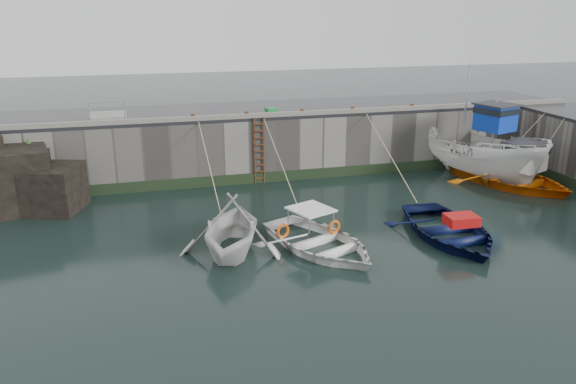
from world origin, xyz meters
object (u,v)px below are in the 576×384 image
object	(u,v)px
bollard_a	(193,117)
bollard_b	(247,115)
boat_near_navy	(448,237)
bollard_e	(412,107)
boat_far_orange	(512,177)
fish_crate	(271,111)
boat_near_white	(232,251)
boat_near_blue	(319,249)
bollard_d	(353,110)
bollard_c	(302,112)
boat_far_white	(481,154)
ladder	(259,151)

from	to	relation	value
bollard_a	bollard_b	bearing A→B (deg)	0.00
boat_near_navy	bollard_e	size ratio (longest dim) A/B	19.04
boat_far_orange	fish_crate	xyz separation A→B (m)	(-10.73, 4.22, 2.92)
boat_near_white	boat_near_blue	world-z (taller)	boat_near_white
boat_near_blue	bollard_a	bearing A→B (deg)	89.70
bollard_d	bollard_e	size ratio (longest dim) A/B	1.00
boat_near_navy	bollard_b	bearing A→B (deg)	126.33
boat_near_blue	bollard_b	world-z (taller)	bollard_b
bollard_d	bollard_b	bearing A→B (deg)	180.00
boat_near_blue	boat_far_orange	world-z (taller)	boat_far_orange
bollard_c	bollard_d	bearing A→B (deg)	0.00
fish_crate	bollard_b	distance (m)	1.37
boat_near_navy	fish_crate	xyz separation A→B (m)	(-4.51, 9.19, 3.32)
fish_crate	boat_near_navy	bearing A→B (deg)	-79.54
boat_far_orange	bollard_b	distance (m)	12.92
boat_far_white	boat_far_orange	size ratio (longest dim) A/B	1.09
bollard_c	ladder	bearing A→B (deg)	-171.33
bollard_c	boat_far_orange	bearing A→B (deg)	-21.94
boat_far_white	boat_far_orange	distance (m)	1.89
bollard_c	bollard_e	distance (m)	5.80
boat_near_white	boat_near_navy	size ratio (longest dim) A/B	0.83
bollard_d	bollard_e	distance (m)	3.20
boat_near_navy	boat_near_blue	bearing A→B (deg)	-179.87
fish_crate	bollard_b	world-z (taller)	fish_crate
boat_near_blue	bollard_b	xyz separation A→B (m)	(-0.88, 8.50, 3.30)
boat_near_navy	boat_near_white	bearing A→B (deg)	176.84
ladder	boat_near_navy	size ratio (longest dim) A/B	0.60
boat_near_white	boat_near_blue	distance (m)	3.06
boat_near_white	boat_far_white	size ratio (longest dim) A/B	0.57
boat_near_navy	bollard_c	size ratio (longest dim) A/B	19.04
boat_far_white	boat_far_orange	xyz separation A→B (m)	(0.71, -1.56, -0.78)
boat_far_white	boat_near_blue	bearing A→B (deg)	-167.09
ladder	boat_near_navy	distance (m)	10.05
boat_near_blue	bollard_c	distance (m)	9.30
boat_far_orange	ladder	bearing A→B (deg)	141.90
boat_near_blue	bollard_d	xyz separation A→B (m)	(4.42, 8.50, 3.30)
boat_far_orange	fish_crate	world-z (taller)	boat_far_orange
ladder	bollard_e	distance (m)	8.19
boat_far_white	bollard_e	xyz separation A→B (m)	(-2.81, 2.19, 2.11)
fish_crate	bollard_b	bearing A→B (deg)	-175.69
ladder	bollard_d	distance (m)	5.11
boat_near_navy	bollard_a	world-z (taller)	bollard_a
boat_near_navy	bollard_a	bearing A→B (deg)	136.29
bollard_d	bollard_a	bearing A→B (deg)	180.00
bollard_b	bollard_c	world-z (taller)	same
bollard_b	bollard_e	size ratio (longest dim) A/B	1.00
fish_crate	bollard_e	xyz separation A→B (m)	(7.21, -0.47, -0.02)
boat_far_white	bollard_c	world-z (taller)	boat_far_white
boat_near_white	bollard_e	size ratio (longest dim) A/B	15.83
boat_near_white	bollard_a	world-z (taller)	bollard_a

